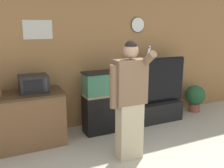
# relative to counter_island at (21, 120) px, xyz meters

# --- Properties ---
(wall_back_paneled) EXTENTS (10.00, 0.08, 2.60)m
(wall_back_paneled) POSITION_rel_counter_island_xyz_m (1.56, 0.45, 0.84)
(wall_back_paneled) COLOR olive
(wall_back_paneled) RESTS_ON ground_plane
(counter_island) EXTENTS (1.43, 0.67, 0.91)m
(counter_island) POSITION_rel_counter_island_xyz_m (0.00, 0.00, 0.00)
(counter_island) COLOR brown
(counter_island) RESTS_ON ground_plane
(microwave) EXTENTS (0.45, 0.37, 0.28)m
(microwave) POSITION_rel_counter_island_xyz_m (0.26, 0.03, 0.59)
(microwave) COLOR black
(microwave) RESTS_ON counter_island
(aquarium_on_stand) EXTENTS (0.85, 0.36, 1.17)m
(aquarium_on_stand) POSITION_rel_counter_island_xyz_m (1.53, -0.02, 0.13)
(aquarium_on_stand) COLOR black
(aquarium_on_stand) RESTS_ON ground_plane
(tv_on_stand) EXTENTS (1.19, 0.40, 1.34)m
(tv_on_stand) POSITION_rel_counter_island_xyz_m (2.76, -0.01, -0.07)
(tv_on_stand) COLOR black
(tv_on_stand) RESTS_ON ground_plane
(person_standing) EXTENTS (0.56, 0.43, 1.79)m
(person_standing) POSITION_rel_counter_island_xyz_m (1.44, -1.09, 0.47)
(person_standing) COLOR #BCAD89
(person_standing) RESTS_ON ground_plane
(potted_plant) EXTENTS (0.47, 0.47, 0.63)m
(potted_plant) POSITION_rel_counter_island_xyz_m (3.87, 0.11, -0.10)
(potted_plant) COLOR brown
(potted_plant) RESTS_ON ground_plane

